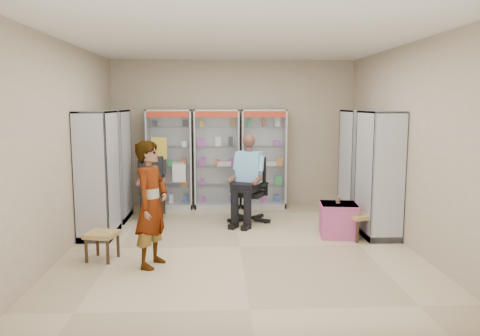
{
  "coord_description": "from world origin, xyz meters",
  "views": [
    {
      "loc": [
        -0.31,
        -6.73,
        2.11
      ],
      "look_at": [
        0.03,
        0.7,
        1.09
      ],
      "focal_mm": 35.0,
      "sensor_mm": 36.0,
      "label": 1
    }
  ],
  "objects_px": {
    "woven_stool_b": "(102,246)",
    "cabinet_right_far": "(358,165)",
    "cabinet_back_mid": "(217,159)",
    "standing_man": "(151,204)",
    "cabinet_left_far": "(113,165)",
    "pink_trunk": "(338,220)",
    "woven_stool_a": "(360,226)",
    "cabinet_back_left": "(170,159)",
    "wooden_chair": "(153,192)",
    "office_chair": "(249,190)",
    "cabinet_right_near": "(379,174)",
    "cabinet_left_near": "(98,174)",
    "seated_shopkeeper": "(249,182)",
    "cabinet_back_right": "(263,159)"
  },
  "relations": [
    {
      "from": "woven_stool_b",
      "to": "cabinet_right_far",
      "type": "bearing_deg",
      "value": 26.93
    },
    {
      "from": "cabinet_back_mid",
      "to": "standing_man",
      "type": "relative_size",
      "value": 1.21
    },
    {
      "from": "cabinet_left_far",
      "to": "pink_trunk",
      "type": "height_order",
      "value": "cabinet_left_far"
    },
    {
      "from": "woven_stool_a",
      "to": "cabinet_back_left",
      "type": "bearing_deg",
      "value": 143.07
    },
    {
      "from": "pink_trunk",
      "to": "woven_stool_b",
      "type": "bearing_deg",
      "value": -164.3
    },
    {
      "from": "wooden_chair",
      "to": "office_chair",
      "type": "height_order",
      "value": "office_chair"
    },
    {
      "from": "cabinet_right_near",
      "to": "office_chair",
      "type": "xyz_separation_m",
      "value": [
        -2.0,
        0.99,
        -0.42
      ]
    },
    {
      "from": "cabinet_left_near",
      "to": "cabinet_back_left",
      "type": "bearing_deg",
      "value": 155.39
    },
    {
      "from": "office_chair",
      "to": "cabinet_right_far",
      "type": "bearing_deg",
      "value": 27.18
    },
    {
      "from": "cabinet_right_far",
      "to": "cabinet_left_far",
      "type": "distance_m",
      "value": 4.46
    },
    {
      "from": "office_chair",
      "to": "cabinet_back_mid",
      "type": "bearing_deg",
      "value": 139.13
    },
    {
      "from": "cabinet_back_mid",
      "to": "office_chair",
      "type": "distance_m",
      "value": 1.43
    },
    {
      "from": "cabinet_right_far",
      "to": "cabinet_left_far",
      "type": "xyz_separation_m",
      "value": [
        -4.46,
        0.2,
        0.0
      ]
    },
    {
      "from": "cabinet_back_mid",
      "to": "seated_shopkeeper",
      "type": "height_order",
      "value": "cabinet_back_mid"
    },
    {
      "from": "office_chair",
      "to": "woven_stool_a",
      "type": "xyz_separation_m",
      "value": [
        1.67,
        -1.17,
        -0.38
      ]
    },
    {
      "from": "cabinet_back_left",
      "to": "cabinet_back_right",
      "type": "bearing_deg",
      "value": 0.0
    },
    {
      "from": "cabinet_right_near",
      "to": "seated_shopkeeper",
      "type": "distance_m",
      "value": 2.23
    },
    {
      "from": "wooden_chair",
      "to": "woven_stool_a",
      "type": "relative_size",
      "value": 2.32
    },
    {
      "from": "standing_man",
      "to": "cabinet_right_far",
      "type": "bearing_deg",
      "value": -35.74
    },
    {
      "from": "woven_stool_b",
      "to": "cabinet_left_far",
      "type": "bearing_deg",
      "value": 98.17
    },
    {
      "from": "cabinet_back_left",
      "to": "cabinet_back_mid",
      "type": "distance_m",
      "value": 0.95
    },
    {
      "from": "cabinet_left_near",
      "to": "pink_trunk",
      "type": "relative_size",
      "value": 3.58
    },
    {
      "from": "cabinet_right_near",
      "to": "wooden_chair",
      "type": "bearing_deg",
      "value": 68.36
    },
    {
      "from": "office_chair",
      "to": "woven_stool_a",
      "type": "relative_size",
      "value": 2.88
    },
    {
      "from": "cabinet_right_near",
      "to": "cabinet_left_near",
      "type": "bearing_deg",
      "value": 87.43
    },
    {
      "from": "cabinet_back_left",
      "to": "woven_stool_b",
      "type": "height_order",
      "value": "cabinet_back_left"
    },
    {
      "from": "cabinet_back_left",
      "to": "cabinet_back_right",
      "type": "height_order",
      "value": "same"
    },
    {
      "from": "seated_shopkeeper",
      "to": "woven_stool_b",
      "type": "xyz_separation_m",
      "value": [
        -2.13,
        -1.94,
        -0.55
      ]
    },
    {
      "from": "cabinet_back_mid",
      "to": "pink_trunk",
      "type": "height_order",
      "value": "cabinet_back_mid"
    },
    {
      "from": "cabinet_right_far",
      "to": "cabinet_left_far",
      "type": "height_order",
      "value": "same"
    },
    {
      "from": "cabinet_left_near",
      "to": "wooden_chair",
      "type": "xyz_separation_m",
      "value": [
        0.68,
        1.3,
        -0.53
      ]
    },
    {
      "from": "cabinet_right_near",
      "to": "cabinet_back_left",
      "type": "bearing_deg",
      "value": 57.72
    },
    {
      "from": "cabinet_back_left",
      "to": "cabinet_back_mid",
      "type": "xyz_separation_m",
      "value": [
        0.95,
        0.0,
        0.0
      ]
    },
    {
      "from": "standing_man",
      "to": "cabinet_back_right",
      "type": "bearing_deg",
      "value": -7.48
    },
    {
      "from": "cabinet_back_right",
      "to": "cabinet_right_far",
      "type": "xyz_separation_m",
      "value": [
        1.63,
        -1.13,
        0.0
      ]
    },
    {
      "from": "cabinet_right_far",
      "to": "wooden_chair",
      "type": "height_order",
      "value": "cabinet_right_far"
    },
    {
      "from": "cabinet_back_mid",
      "to": "woven_stool_b",
      "type": "height_order",
      "value": "cabinet_back_mid"
    },
    {
      "from": "cabinet_back_right",
      "to": "pink_trunk",
      "type": "distance_m",
      "value": 2.56
    },
    {
      "from": "cabinet_back_mid",
      "to": "cabinet_right_near",
      "type": "height_order",
      "value": "same"
    },
    {
      "from": "cabinet_right_near",
      "to": "woven_stool_b",
      "type": "relative_size",
      "value": 5.18
    },
    {
      "from": "wooden_chair",
      "to": "woven_stool_b",
      "type": "bearing_deg",
      "value": -97.98
    },
    {
      "from": "cabinet_left_far",
      "to": "wooden_chair",
      "type": "xyz_separation_m",
      "value": [
        0.68,
        0.2,
        -0.53
      ]
    },
    {
      "from": "cabinet_left_far",
      "to": "wooden_chair",
      "type": "distance_m",
      "value": 0.89
    },
    {
      "from": "cabinet_back_left",
      "to": "office_chair",
      "type": "relative_size",
      "value": 1.72
    },
    {
      "from": "cabinet_left_near",
      "to": "pink_trunk",
      "type": "height_order",
      "value": "cabinet_left_near"
    },
    {
      "from": "cabinet_left_far",
      "to": "seated_shopkeeper",
      "type": "distance_m",
      "value": 2.5
    },
    {
      "from": "seated_shopkeeper",
      "to": "pink_trunk",
      "type": "height_order",
      "value": "seated_shopkeeper"
    },
    {
      "from": "cabinet_back_left",
      "to": "pink_trunk",
      "type": "distance_m",
      "value": 3.74
    },
    {
      "from": "wooden_chair",
      "to": "standing_man",
      "type": "relative_size",
      "value": 0.57
    },
    {
      "from": "office_chair",
      "to": "standing_man",
      "type": "distance_m",
      "value": 2.67
    }
  ]
}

